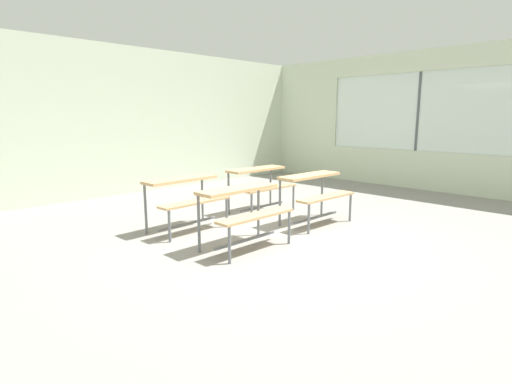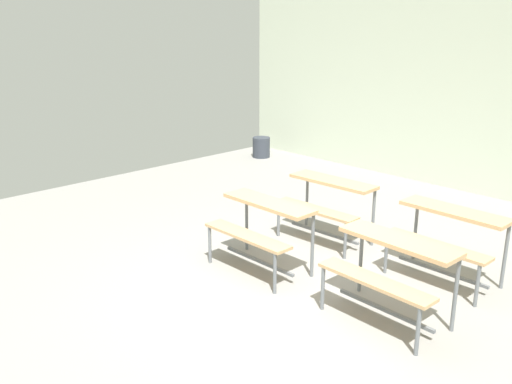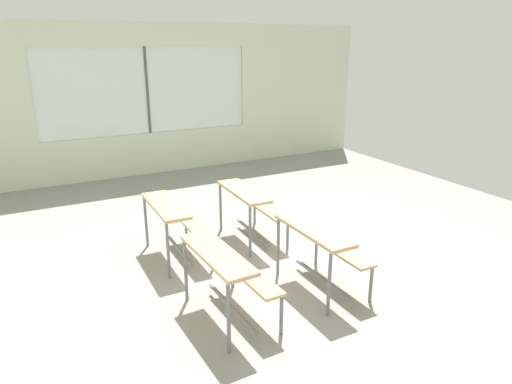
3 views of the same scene
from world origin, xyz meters
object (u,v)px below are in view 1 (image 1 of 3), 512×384
(desk_bench_r0c0, at_px, (244,203))
(desk_bench_r1c0, at_px, (186,191))
(desk_bench_r1c1, at_px, (261,179))
(desk_bench_r0c1, at_px, (315,187))

(desk_bench_r0c0, height_order, desk_bench_r1c0, same)
(desk_bench_r1c0, xyz_separation_m, desk_bench_r1c1, (1.54, 0.03, 0.00))
(desk_bench_r1c0, bearing_deg, desk_bench_r1c1, -1.06)
(desk_bench_r0c0, relative_size, desk_bench_r1c1, 1.00)
(desk_bench_r0c1, bearing_deg, desk_bench_r0c0, -175.38)
(desk_bench_r0c1, distance_m, desk_bench_r1c1, 1.10)
(desk_bench_r1c0, bearing_deg, desk_bench_r0c0, -89.48)
(desk_bench_r1c1, bearing_deg, desk_bench_r0c0, -141.11)
(desk_bench_r0c0, height_order, desk_bench_r0c1, same)
(desk_bench_r1c0, distance_m, desk_bench_r1c1, 1.54)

